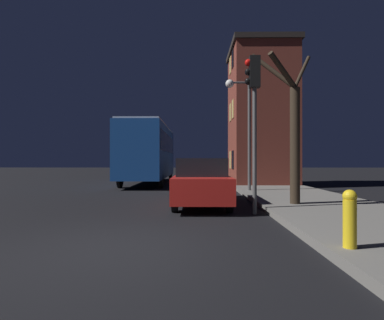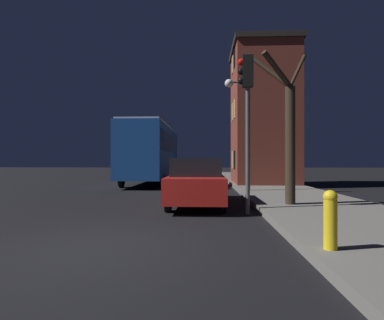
% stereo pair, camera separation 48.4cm
% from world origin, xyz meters
% --- Properties ---
extents(ground_plane, '(120.00, 120.00, 0.00)m').
position_xyz_m(ground_plane, '(0.00, 0.00, 0.00)').
color(ground_plane, black).
extents(brick_building, '(3.82, 4.47, 8.35)m').
position_xyz_m(brick_building, '(5.41, 13.23, 4.37)').
color(brick_building, brown).
rests_on(brick_building, sidewalk).
extents(streetlamp, '(1.16, 0.38, 5.08)m').
position_xyz_m(streetlamp, '(3.52, 8.50, 3.62)').
color(streetlamp, '#4C4C4C').
rests_on(streetlamp, sidewalk).
extents(traffic_light, '(0.43, 0.24, 4.52)m').
position_xyz_m(traffic_light, '(3.05, 3.36, 3.24)').
color(traffic_light, '#4C4C4C').
rests_on(traffic_light, ground).
extents(bare_tree, '(1.89, 1.36, 4.91)m').
position_xyz_m(bare_tree, '(4.43, 4.21, 2.49)').
color(bare_tree, '#2D2319').
rests_on(bare_tree, sidewalk).
extents(bus, '(2.52, 9.51, 3.79)m').
position_xyz_m(bus, '(-1.67, 14.48, 2.24)').
color(bus, '#194793').
rests_on(bus, ground).
extents(car_near_lane, '(1.80, 4.74, 1.60)m').
position_xyz_m(car_near_lane, '(1.57, 5.10, 0.81)').
color(car_near_lane, '#B21E19').
rests_on(car_near_lane, ground).
extents(car_mid_lane, '(1.73, 3.82, 1.50)m').
position_xyz_m(car_mid_lane, '(1.39, 12.87, 0.78)').
color(car_mid_lane, beige).
rests_on(car_mid_lane, ground).
extents(fire_hydrant, '(0.21, 0.21, 0.91)m').
position_xyz_m(fire_hydrant, '(3.78, -0.57, 0.65)').
color(fire_hydrant, gold).
rests_on(fire_hydrant, sidewalk).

